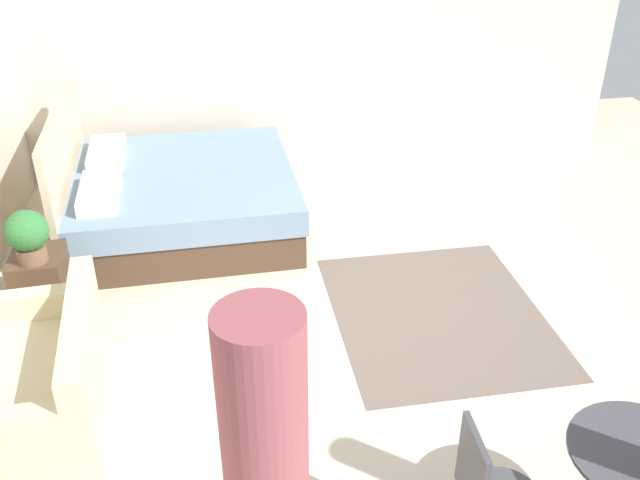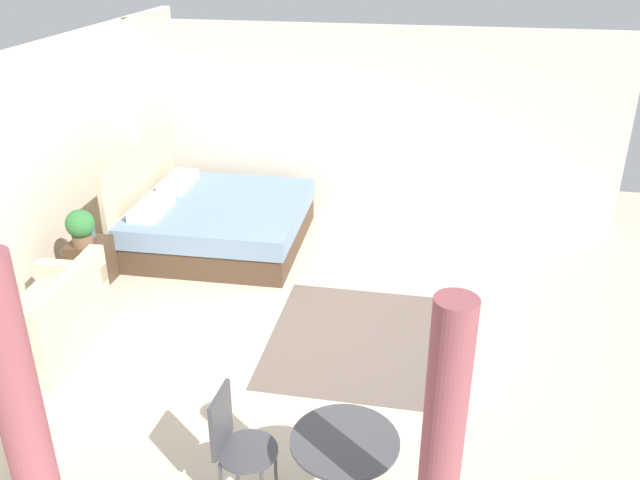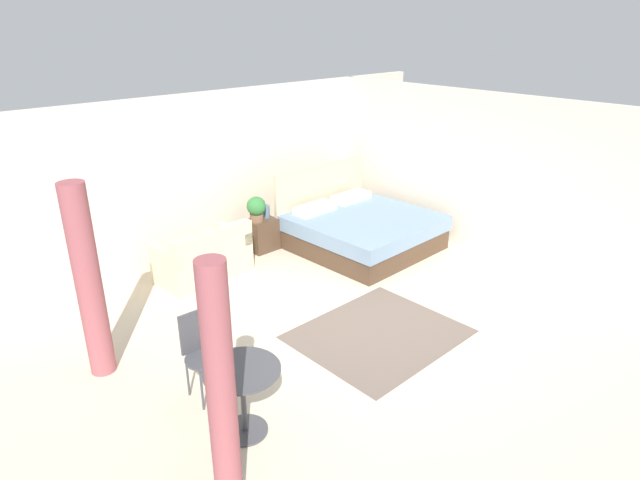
{
  "view_description": "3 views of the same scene",
  "coord_description": "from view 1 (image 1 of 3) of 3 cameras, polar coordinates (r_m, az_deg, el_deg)",
  "views": [
    {
      "loc": [
        -4.3,
        1.35,
        3.19
      ],
      "look_at": [
        0.2,
        0.57,
        0.58
      ],
      "focal_mm": 39.08,
      "sensor_mm": 36.0,
      "label": 1
    },
    {
      "loc": [
        -5.47,
        -1.01,
        3.64
      ],
      "look_at": [
        0.65,
        0.15,
        0.67
      ],
      "focal_mm": 37.35,
      "sensor_mm": 36.0,
      "label": 2
    },
    {
      "loc": [
        -4.44,
        -3.9,
        3.55
      ],
      "look_at": [
        -0.12,
        0.7,
        0.93
      ],
      "focal_mm": 30.36,
      "sensor_mm": 36.0,
      "label": 3
    }
  ],
  "objects": [
    {
      "name": "ground_plane",
      "position": [
        5.53,
        6.23,
        -5.86
      ],
      "size": [
        9.11,
        9.55,
        0.02
      ],
      "primitive_type": "cube",
      "color": "beige"
    },
    {
      "name": "area_rug",
      "position": [
        5.53,
        9.65,
        -5.97
      ],
      "size": [
        1.89,
        1.59,
        0.01
      ],
      "primitive_type": "cube",
      "color": "#66564C",
      "rests_on": "ground"
    },
    {
      "name": "bed",
      "position": [
        6.68,
        -11.64,
        3.51
      ],
      "size": [
        2.08,
        2.08,
        1.23
      ],
      "color": "#473323",
      "rests_on": "ground"
    },
    {
      "name": "vase",
      "position": [
        5.68,
        -22.56,
        0.42
      ],
      "size": [
        0.11,
        0.11,
        0.21
      ],
      "color": "slate",
      "rests_on": "nightstand"
    },
    {
      "name": "nightstand",
      "position": [
        5.75,
        -21.8,
        -3.31
      ],
      "size": [
        0.46,
        0.38,
        0.52
      ],
      "color": "#473323",
      "rests_on": "ground"
    },
    {
      "name": "potted_plant",
      "position": [
        5.43,
        -22.83,
        0.41
      ],
      "size": [
        0.31,
        0.31,
        0.41
      ],
      "color": "brown",
      "rests_on": "nightstand"
    },
    {
      "name": "couch",
      "position": [
        4.7,
        -21.39,
        -10.95
      ],
      "size": [
        1.35,
        0.78,
        0.79
      ],
      "color": "beige",
      "rests_on": "ground"
    },
    {
      "name": "wall_right",
      "position": [
        7.73,
        0.57,
        15.21
      ],
      "size": [
        0.12,
        6.55,
        2.52
      ],
      "primitive_type": "cube",
      "color": "beige",
      "rests_on": "ground"
    }
  ]
}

